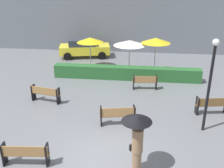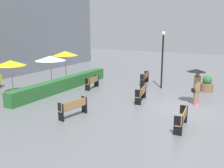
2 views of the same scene
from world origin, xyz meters
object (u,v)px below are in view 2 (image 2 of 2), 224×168
at_px(bench_mid_center, 141,93).
at_px(bench_far_left, 74,107).
at_px(patio_umbrella_yellow, 11,63).
at_px(patio_umbrella_white, 50,58).
at_px(lamp_post, 163,54).
at_px(patio_umbrella_yellow_far, 65,53).
at_px(bench_near_left, 182,118).
at_px(bench_back_row, 92,82).
at_px(planter_pot, 207,85).
at_px(bench_far_right, 145,77).
at_px(pedestrian_with_umbrella, 197,81).

distance_m(bench_mid_center, bench_far_left, 4.58).
relative_size(patio_umbrella_yellow, patio_umbrella_white, 0.99).
bearing_deg(patio_umbrella_yellow, lamp_post, -50.05).
xyz_separation_m(patio_umbrella_white, patio_umbrella_yellow_far, (1.79, 0.09, 0.19)).
bearing_deg(lamp_post, bench_mid_center, -179.79).
height_order(bench_near_left, patio_umbrella_yellow_far, patio_umbrella_yellow_far).
xyz_separation_m(bench_back_row, bench_mid_center, (-1.23, -4.36, 0.01)).
height_order(bench_back_row, bench_mid_center, bench_mid_center).
height_order(planter_pot, lamp_post, lamp_post).
height_order(bench_far_right, patio_umbrella_yellow, patio_umbrella_yellow).
relative_size(bench_back_row, patio_umbrella_yellow, 0.65).
bearing_deg(pedestrian_with_umbrella, patio_umbrella_white, 94.72).
bearing_deg(bench_far_right, pedestrian_with_umbrella, -128.26).
bearing_deg(bench_near_left, planter_pot, 0.85).
bearing_deg(bench_mid_center, bench_far_right, 19.18).
xyz_separation_m(bench_back_row, lamp_post, (2.61, -4.35, 1.99)).
height_order(bench_near_left, pedestrian_with_umbrella, pedestrian_with_umbrella).
xyz_separation_m(bench_back_row, pedestrian_with_umbrella, (-0.29, -7.35, 0.87)).
bearing_deg(patio_umbrella_yellow, bench_near_left, -90.94).
xyz_separation_m(bench_mid_center, pedestrian_with_umbrella, (0.94, -2.99, 0.86)).
relative_size(bench_mid_center, lamp_post, 0.41).
distance_m(bench_near_left, planter_pot, 7.48).
relative_size(planter_pot, lamp_post, 0.28).
height_order(bench_back_row, patio_umbrella_yellow, patio_umbrella_yellow).
xyz_separation_m(planter_pot, patio_umbrella_yellow, (-7.29, 11.05, 1.66)).
bearing_deg(bench_mid_center, patio_umbrella_white, 89.26).
distance_m(bench_far_right, lamp_post, 2.62).
height_order(pedestrian_with_umbrella, lamp_post, lamp_post).
xyz_separation_m(bench_mid_center, bench_far_right, (4.54, 1.58, 0.01)).
bearing_deg(pedestrian_with_umbrella, bench_far_left, 135.99).
relative_size(pedestrian_with_umbrella, patio_umbrella_yellow_far, 0.82).
xyz_separation_m(bench_near_left, lamp_post, (6.85, 3.20, 2.01)).
relative_size(bench_mid_center, pedestrian_with_umbrella, 0.80).
xyz_separation_m(bench_back_row, patio_umbrella_white, (-1.14, 2.89, 1.67)).
bearing_deg(patio_umbrella_yellow, bench_mid_center, -70.47).
xyz_separation_m(lamp_post, patio_umbrella_white, (-3.74, 7.24, -0.33)).
distance_m(bench_mid_center, bench_near_left, 4.39).
xyz_separation_m(bench_far_left, lamp_post, (7.99, -1.91, 1.98)).
height_order(lamp_post, patio_umbrella_white, lamp_post).
distance_m(pedestrian_with_umbrella, patio_umbrella_white, 10.30).
bearing_deg(bench_far_left, patio_umbrella_yellow, 77.64).
bearing_deg(bench_far_left, bench_far_right, -2.30).
bearing_deg(planter_pot, pedestrian_with_umbrella, 178.55).
relative_size(bench_far_right, planter_pot, 1.44).
distance_m(bench_mid_center, lamp_post, 4.32).
height_order(pedestrian_with_umbrella, patio_umbrella_yellow_far, patio_umbrella_yellow_far).
bearing_deg(patio_umbrella_white, bench_far_left, -128.58).
relative_size(bench_far_right, patio_umbrella_yellow, 0.70).
bearing_deg(lamp_post, bench_far_right, 65.76).
xyz_separation_m(bench_far_left, bench_near_left, (1.14, -5.12, -0.03)).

